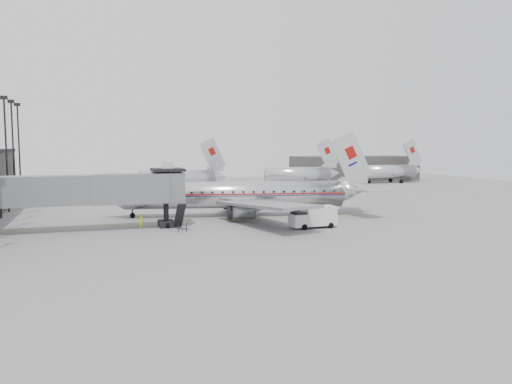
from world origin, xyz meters
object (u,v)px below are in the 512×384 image
Objects in this scene: airliner at (240,195)px; baggage_cart_white at (325,217)px; ramp_worker at (141,221)px; baggage_cart_navy at (302,215)px; service_van at (313,217)px.

baggage_cart_white is at bearing -39.34° from airliner.
airliner is 14.08m from ramp_worker.
ramp_worker is at bearing -168.13° from baggage_cart_navy.
ramp_worker is (-18.00, 1.00, -0.03)m from baggage_cart_navy.
baggage_cart_navy is at bearing 83.02° from service_van.
airliner is 8.89m from baggage_cart_navy.
baggage_cart_navy is at bearing 110.53° from baggage_cart_white.
service_van reaches higher than baggage_cart_navy.
service_van is 4.03m from baggage_cart_navy.
ramp_worker reaches higher than baggage_cart_navy.
ramp_worker is at bearing -143.73° from airliner.
airliner is at bearing 142.92° from baggage_cart_navy.
ramp_worker reaches higher than baggage_cart_white.
service_van is 2.03× the size of baggage_cart_white.
airliner reaches higher than service_van.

